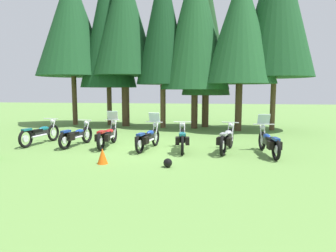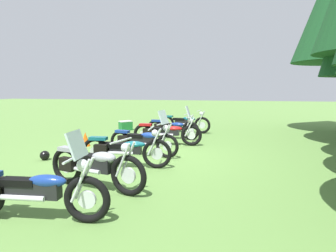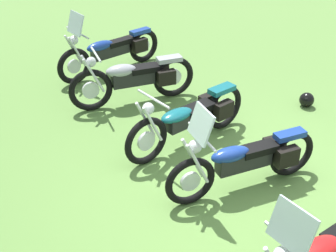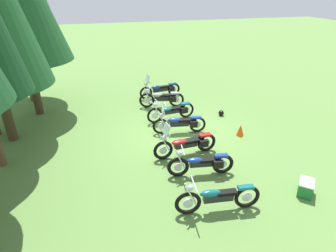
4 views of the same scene
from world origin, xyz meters
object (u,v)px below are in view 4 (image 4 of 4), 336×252
Objects in this scene: motorcycle_1 at (202,163)px; motorcycle_4 at (172,111)px; traffic_cone at (240,130)px; picnic_cooler at (306,188)px; motorcycle_0 at (217,198)px; motorcycle_3 at (180,123)px; motorcycle_2 at (186,144)px; motorcycle_5 at (162,98)px; motorcycle_6 at (161,89)px; dropped_helmet at (221,113)px.

motorcycle_1 is 4.31m from motorcycle_4.
picnic_cooler is at bearing -179.26° from traffic_cone.
motorcycle_0 is 1.08× the size of motorcycle_3.
motorcycle_2 is at bearing 89.28° from motorcycle_3.
traffic_cone is (0.81, -2.66, -0.22)m from motorcycle_2.
picnic_cooler is at bearing 120.06° from motorcycle_5.
motorcycle_5 is at bearing 31.39° from traffic_cone.
motorcycle_5 is at bearing -83.21° from motorcycle_1.
motorcycle_2 reaches higher than motorcycle_3.
motorcycle_5 is at bearing -80.32° from motorcycle_3.
motorcycle_6 reaches higher than dropped_helmet.
motorcycle_2 reaches higher than motorcycle_1.
dropped_helmet is (-1.79, -2.44, -0.35)m from motorcycle_5.
motorcycle_4 is at bearing 103.83° from motorcycle_5.
motorcycle_3 is 0.99× the size of motorcycle_5.
motorcycle_2 reaches higher than picnic_cooler.
motorcycle_2 is 3.04m from motorcycle_4.
motorcycle_6 reaches higher than motorcycle_5.
motorcycle_1 is at bearing 91.36° from motorcycle_2.
motorcycle_4 is 3.03m from motorcycle_6.
motorcycle_3 is (1.71, -0.32, 0.00)m from motorcycle_2.
motorcycle_6 is (4.33, -0.29, -0.00)m from motorcycle_3.
motorcycle_2 is at bearing 78.11° from motorcycle_6.
motorcycle_2 is 1.03× the size of motorcycle_6.
motorcycle_3 reaches higher than motorcycle_1.
picnic_cooler is 2.65× the size of dropped_helmet.
motorcycle_4 is 3.19m from traffic_cone.
motorcycle_2 is 4.64m from motorcycle_5.
motorcycle_0 is 1.04× the size of motorcycle_4.
motorcycle_4 is 3.34× the size of picnic_cooler.
dropped_helmet is at bearing 169.82° from motorcycle_4.
traffic_cone is 1.84× the size of dropped_helmet.
motorcycle_3 is 8.56× the size of dropped_helmet.
motorcycle_6 is at bearing 13.04° from picnic_cooler.
motorcycle_4 is 6.49m from picnic_cooler.
motorcycle_3 is 1.31m from motorcycle_4.
motorcycle_1 is 0.97× the size of motorcycle_5.
motorcycle_2 is 4.07m from picnic_cooler.
motorcycle_5 is (2.92, -0.01, 0.02)m from motorcycle_3.
motorcycle_2 is at bearing -76.59° from motorcycle_1.
motorcycle_3 is 2.92m from motorcycle_5.
motorcycle_5 is 3.25× the size of picnic_cooler.
motorcycle_4 is at bearing -81.82° from motorcycle_3.
motorcycle_1 is at bearing 147.10° from dropped_helmet.
motorcycle_6 is at bearing 34.02° from dropped_helmet.
motorcycle_1 is at bearing 95.65° from motorcycle_3.
picnic_cooler is (-1.74, -2.61, -0.21)m from motorcycle_1.
picnic_cooler is at bearing -174.52° from motorcycle_0.
traffic_cone is at bearing 0.74° from picnic_cooler.
motorcycle_5 is at bearing 17.25° from picnic_cooler.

